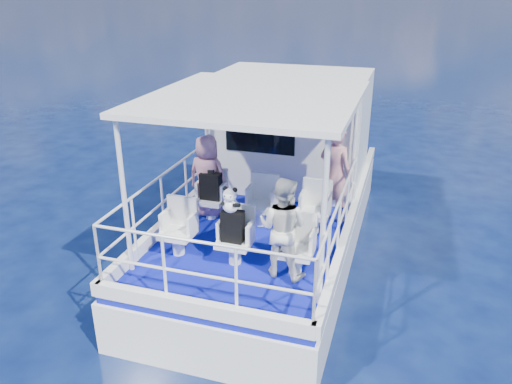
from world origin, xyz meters
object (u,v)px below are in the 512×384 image
at_px(passenger_port_fwd, 207,176).
at_px(backpack_center, 233,226).
at_px(panda, 230,200).
at_px(passenger_stbd_aft, 283,228).

height_order(passenger_port_fwd, backpack_center, passenger_port_fwd).
bearing_deg(panda, passenger_port_fwd, 123.08).
distance_m(passenger_stbd_aft, panda, 0.81).
distance_m(passenger_stbd_aft, backpack_center, 0.74).
bearing_deg(backpack_center, passenger_port_fwd, 124.03).
xyz_separation_m(passenger_port_fwd, backpack_center, (0.97, -1.44, -0.11)).
xyz_separation_m(passenger_stbd_aft, backpack_center, (-0.73, 0.03, -0.11)).
relative_size(passenger_port_fwd, panda, 3.89).
relative_size(passenger_port_fwd, passenger_stbd_aft, 1.01).
relative_size(passenger_stbd_aft, backpack_center, 3.10).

